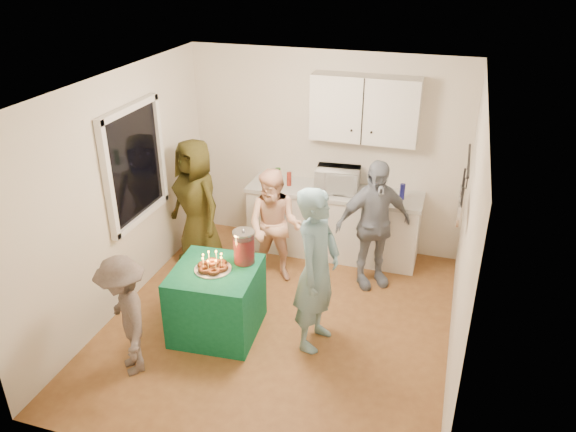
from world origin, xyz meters
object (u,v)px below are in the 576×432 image
(party_table, at_px, (217,300))
(punch_jar, at_px, (244,248))
(man_birthday, at_px, (317,270))
(woman_back_right, at_px, (373,225))
(counter, at_px, (333,224))
(microwave, at_px, (338,180))
(woman_back_center, at_px, (274,227))
(child_near_left, at_px, (125,316))
(woman_back_left, at_px, (197,203))

(party_table, bearing_deg, punch_jar, 44.08)
(man_birthday, relative_size, woman_back_right, 1.09)
(counter, height_order, party_table, counter)
(microwave, bearing_deg, woman_back_center, -129.50)
(counter, distance_m, woman_back_center, 1.02)
(man_birthday, xyz_separation_m, child_near_left, (-1.60, -0.94, -0.25))
(microwave, height_order, child_near_left, child_near_left)
(man_birthday, bearing_deg, woman_back_right, -5.98)
(woman_back_right, xyz_separation_m, child_near_left, (-1.94, -2.22, -0.17))
(counter, distance_m, woman_back_left, 1.79)
(man_birthday, bearing_deg, child_near_left, 129.50)
(microwave, distance_m, party_table, 2.26)
(party_table, height_order, woman_back_left, woman_back_left)
(punch_jar, distance_m, woman_back_center, 0.97)
(child_near_left, bearing_deg, woman_back_right, 95.68)
(party_table, relative_size, woman_back_center, 0.60)
(woman_back_center, bearing_deg, microwave, 56.99)
(woman_back_left, xyz_separation_m, woman_back_center, (1.07, -0.12, -0.11))
(child_near_left, bearing_deg, punch_jar, 99.29)
(punch_jar, bearing_deg, woman_back_left, 134.73)
(woman_back_right, bearing_deg, man_birthday, -138.47)
(microwave, xyz_separation_m, man_birthday, (0.22, -1.86, -0.19))
(microwave, xyz_separation_m, punch_jar, (-0.58, -1.77, -0.13))
(party_table, xyz_separation_m, woman_back_left, (-0.82, 1.29, 0.44))
(woman_back_center, relative_size, child_near_left, 1.14)
(punch_jar, bearing_deg, counter, 72.85)
(microwave, bearing_deg, man_birthday, -87.99)
(woman_back_center, height_order, woman_back_right, woman_back_right)
(microwave, xyz_separation_m, woman_back_right, (0.57, -0.58, -0.27))
(counter, bearing_deg, woman_back_right, -44.08)
(party_table, height_order, punch_jar, punch_jar)
(party_table, height_order, woman_back_center, woman_back_center)
(microwave, height_order, woman_back_center, woman_back_center)
(woman_back_right, height_order, child_near_left, woman_back_right)
(counter, xyz_separation_m, woman_back_right, (0.60, -0.58, 0.36))
(child_near_left, bearing_deg, party_table, 102.08)
(man_birthday, distance_m, woman_back_left, 2.19)
(man_birthday, bearing_deg, party_table, 106.42)
(woman_back_left, bearing_deg, child_near_left, -56.17)
(counter, xyz_separation_m, party_table, (-0.78, -2.00, -0.05))
(woman_back_center, bearing_deg, woman_back_right, 13.56)
(woman_back_right, bearing_deg, woman_back_center, 158.46)
(microwave, bearing_deg, child_near_left, -120.95)
(microwave, relative_size, man_birthday, 0.31)
(counter, xyz_separation_m, woman_back_left, (-1.60, -0.70, 0.39))
(man_birthday, bearing_deg, microwave, 15.89)
(microwave, height_order, party_table, microwave)
(punch_jar, bearing_deg, woman_back_right, 45.91)
(counter, xyz_separation_m, microwave, (0.03, 0.00, 0.63))
(party_table, relative_size, man_birthday, 0.49)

